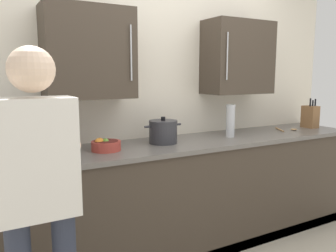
% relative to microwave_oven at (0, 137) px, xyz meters
% --- Properties ---
extents(back_wall_tiled, '(3.91, 0.44, 2.75)m').
position_rel_microwave_oven_xyz_m(back_wall_tiled, '(1.33, 0.29, 0.34)').
color(back_wall_tiled, beige).
rests_on(back_wall_tiled, ground_plane).
extents(counter_unit, '(3.57, 0.64, 0.93)m').
position_rel_microwave_oven_xyz_m(counter_unit, '(1.33, -0.03, -0.62)').
color(counter_unit, '#3D3328').
rests_on(counter_unit, ground_plane).
extents(microwave_oven, '(0.63, 0.78, 0.31)m').
position_rel_microwave_oven_xyz_m(microwave_oven, '(0.00, 0.00, 0.00)').
color(microwave_oven, '#B7BABF').
rests_on(microwave_oven, counter_unit).
extents(stock_pot, '(0.33, 0.23, 0.21)m').
position_rel_microwave_oven_xyz_m(stock_pot, '(1.18, -0.00, -0.06)').
color(stock_pot, '#2D2D33').
rests_on(stock_pot, counter_unit).
extents(thermos_flask, '(0.08, 0.08, 0.29)m').
position_rel_microwave_oven_xyz_m(thermos_flask, '(1.83, -0.05, -0.01)').
color(thermos_flask, '#B7BABF').
rests_on(thermos_flask, counter_unit).
extents(wooden_spoon, '(0.22, 0.20, 0.02)m').
position_rel_microwave_oven_xyz_m(wooden_spoon, '(2.55, -0.04, -0.14)').
color(wooden_spoon, tan).
rests_on(wooden_spoon, counter_unit).
extents(fruit_bowl, '(0.21, 0.21, 0.10)m').
position_rel_microwave_oven_xyz_m(fruit_bowl, '(0.68, -0.04, -0.11)').
color(fruit_bowl, '#AD3D33').
rests_on(fruit_bowl, counter_unit).
extents(knife_block, '(0.11, 0.15, 0.31)m').
position_rel_microwave_oven_xyz_m(knife_block, '(2.90, -0.02, -0.04)').
color(knife_block, brown).
rests_on(knife_block, counter_unit).
extents(person_figure, '(0.44, 0.62, 1.60)m').
position_rel_microwave_oven_xyz_m(person_figure, '(0.10, -0.81, -0.13)').
color(person_figure, '#282D3D').
rests_on(person_figure, ground_plane).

